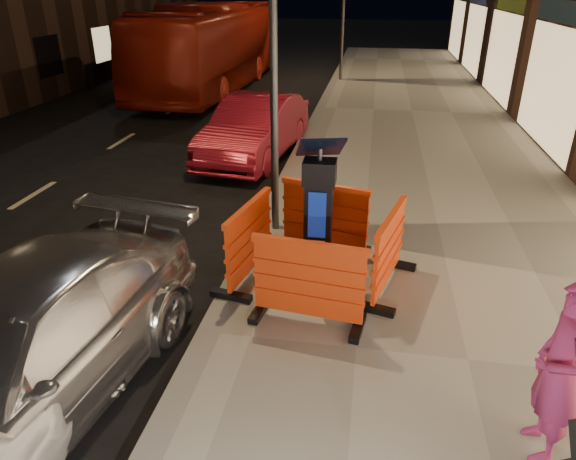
% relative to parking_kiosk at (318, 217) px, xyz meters
% --- Properties ---
extents(ground_plane, '(120.00, 120.00, 0.00)m').
position_rel_parking_kiosk_xyz_m(ground_plane, '(-1.14, -1.37, -1.14)').
color(ground_plane, black).
rests_on(ground_plane, ground).
extents(sidewalk, '(6.00, 60.00, 0.15)m').
position_rel_parking_kiosk_xyz_m(sidewalk, '(1.86, -1.37, -1.06)').
color(sidewalk, gray).
rests_on(sidewalk, ground).
extents(kerb, '(0.30, 60.00, 0.15)m').
position_rel_parking_kiosk_xyz_m(kerb, '(-1.14, -1.37, -1.06)').
color(kerb, slate).
rests_on(kerb, ground).
extents(parking_kiosk, '(0.75, 0.75, 1.98)m').
position_rel_parking_kiosk_xyz_m(parking_kiosk, '(0.00, 0.00, 0.00)').
color(parking_kiosk, black).
rests_on(parking_kiosk, sidewalk).
extents(barrier_front, '(1.48, 0.77, 1.10)m').
position_rel_parking_kiosk_xyz_m(barrier_front, '(0.00, -0.95, -0.44)').
color(barrier_front, '#ED3F10').
rests_on(barrier_front, sidewalk).
extents(barrier_back, '(1.52, 0.95, 1.10)m').
position_rel_parking_kiosk_xyz_m(barrier_back, '(0.00, 0.95, -0.44)').
color(barrier_back, '#ED3F10').
rests_on(barrier_back, sidewalk).
extents(barrier_kerbside, '(0.84, 1.50, 1.10)m').
position_rel_parking_kiosk_xyz_m(barrier_kerbside, '(-0.95, 0.00, -0.44)').
color(barrier_kerbside, '#ED3F10').
rests_on(barrier_kerbside, sidewalk).
extents(barrier_bldgside, '(0.93, 1.52, 1.10)m').
position_rel_parking_kiosk_xyz_m(barrier_bldgside, '(0.95, 0.00, -0.44)').
color(barrier_bldgside, '#ED3F10').
rests_on(barrier_bldgside, sidewalk).
extents(car_silver, '(2.66, 5.12, 1.42)m').
position_rel_parking_kiosk_xyz_m(car_silver, '(-2.66, -2.71, -1.14)').
color(car_silver, silver).
rests_on(car_silver, ground).
extents(car_red, '(2.08, 4.60, 1.47)m').
position_rel_parking_kiosk_xyz_m(car_red, '(-2.19, 5.84, -1.14)').
color(car_red, maroon).
rests_on(car_red, ground).
extents(bus_doubledecker, '(2.88, 11.66, 3.24)m').
position_rel_parking_kiosk_xyz_m(bus_doubledecker, '(-5.83, 14.49, -1.14)').
color(bus_doubledecker, maroon).
rests_on(bus_doubledecker, ground).
extents(man, '(0.44, 0.65, 1.74)m').
position_rel_parking_kiosk_xyz_m(man, '(2.29, -2.52, -0.12)').
color(man, '#97285D').
rests_on(man, sidewalk).
extents(street_lamp_mid, '(0.12, 0.12, 6.00)m').
position_rel_parking_kiosk_xyz_m(street_lamp_mid, '(-0.89, 1.63, 2.01)').
color(street_lamp_mid, '#3F3F44').
rests_on(street_lamp_mid, sidewalk).
extents(street_lamp_far, '(0.12, 0.12, 6.00)m').
position_rel_parking_kiosk_xyz_m(street_lamp_far, '(-0.89, 16.63, 2.01)').
color(street_lamp_far, '#3F3F44').
rests_on(street_lamp_far, sidewalk).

